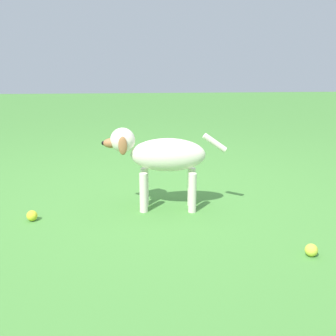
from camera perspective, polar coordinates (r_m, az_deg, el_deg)
ground at (r=3.03m, az=-1.88°, el=-4.54°), size 14.00×14.00×0.00m
dog at (r=2.83m, az=-0.94°, el=1.53°), size 0.22×0.80×0.54m
tennis_ball_0 at (r=2.41m, az=17.91°, el=-9.99°), size 0.07×0.07×0.07m
tennis_ball_1 at (r=2.85m, az=-17.06°, el=-5.87°), size 0.07×0.07×0.07m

